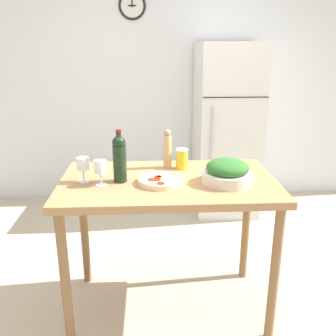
{
  "coord_description": "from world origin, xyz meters",
  "views": [
    {
      "loc": [
        -0.11,
        -2.12,
        1.7
      ],
      "look_at": [
        0.0,
        0.04,
        0.98
      ],
      "focal_mm": 40.0,
      "sensor_mm": 36.0,
      "label": 1
    }
  ],
  "objects_px": {
    "wine_glass_far": "(83,165)",
    "salad_bowl": "(227,172)",
    "refrigerator": "(226,130)",
    "pepper_mill": "(167,149)",
    "wine_bottle": "(120,158)",
    "wine_glass_near": "(100,168)",
    "homemade_pizza": "(160,180)",
    "salt_canister": "(182,159)"
  },
  "relations": [
    {
      "from": "pepper_mill",
      "to": "homemade_pizza",
      "type": "relative_size",
      "value": 0.95
    },
    {
      "from": "refrigerator",
      "to": "wine_glass_far",
      "type": "relative_size",
      "value": 11.44
    },
    {
      "from": "refrigerator",
      "to": "wine_bottle",
      "type": "distance_m",
      "value": 1.91
    },
    {
      "from": "refrigerator",
      "to": "wine_glass_near",
      "type": "distance_m",
      "value": 2.01
    },
    {
      "from": "wine_glass_far",
      "to": "salad_bowl",
      "type": "bearing_deg",
      "value": -3.92
    },
    {
      "from": "wine_bottle",
      "to": "wine_glass_far",
      "type": "xyz_separation_m",
      "value": [
        -0.22,
        0.0,
        -0.04
      ]
    },
    {
      "from": "refrigerator",
      "to": "homemade_pizza",
      "type": "relative_size",
      "value": 6.42
    },
    {
      "from": "wine_bottle",
      "to": "pepper_mill",
      "type": "bearing_deg",
      "value": 41.09
    },
    {
      "from": "wine_glass_near",
      "to": "homemade_pizza",
      "type": "bearing_deg",
      "value": 2.39
    },
    {
      "from": "wine_glass_far",
      "to": "pepper_mill",
      "type": "xyz_separation_m",
      "value": [
        0.51,
        0.25,
        0.02
      ]
    },
    {
      "from": "refrigerator",
      "to": "wine_bottle",
      "type": "height_order",
      "value": "refrigerator"
    },
    {
      "from": "wine_glass_near",
      "to": "wine_glass_far",
      "type": "xyz_separation_m",
      "value": [
        -0.11,
        0.06,
        0.0
      ]
    },
    {
      "from": "homemade_pizza",
      "to": "salt_canister",
      "type": "bearing_deg",
      "value": 60.67
    },
    {
      "from": "wine_bottle",
      "to": "wine_glass_near",
      "type": "relative_size",
      "value": 2.09
    },
    {
      "from": "homemade_pizza",
      "to": "pepper_mill",
      "type": "bearing_deg",
      "value": 79.06
    },
    {
      "from": "wine_glass_near",
      "to": "salt_canister",
      "type": "height_order",
      "value": "wine_glass_near"
    },
    {
      "from": "wine_glass_near",
      "to": "pepper_mill",
      "type": "relative_size",
      "value": 0.59
    },
    {
      "from": "homemade_pizza",
      "to": "refrigerator",
      "type": "bearing_deg",
      "value": 66.4
    },
    {
      "from": "wine_glass_near",
      "to": "homemade_pizza",
      "type": "relative_size",
      "value": 0.56
    },
    {
      "from": "salad_bowl",
      "to": "wine_bottle",
      "type": "bearing_deg",
      "value": 174.97
    },
    {
      "from": "wine_glass_far",
      "to": "salad_bowl",
      "type": "height_order",
      "value": "wine_glass_far"
    },
    {
      "from": "wine_glass_far",
      "to": "salt_canister",
      "type": "relative_size",
      "value": 1.14
    },
    {
      "from": "wine_glass_far",
      "to": "salad_bowl",
      "type": "relative_size",
      "value": 0.51
    },
    {
      "from": "salad_bowl",
      "to": "salt_canister",
      "type": "relative_size",
      "value": 2.21
    },
    {
      "from": "wine_bottle",
      "to": "wine_glass_far",
      "type": "bearing_deg",
      "value": 179.33
    },
    {
      "from": "wine_glass_far",
      "to": "pepper_mill",
      "type": "distance_m",
      "value": 0.57
    },
    {
      "from": "refrigerator",
      "to": "salad_bowl",
      "type": "bearing_deg",
      "value": -101.38
    },
    {
      "from": "pepper_mill",
      "to": "salad_bowl",
      "type": "bearing_deg",
      "value": -42.89
    },
    {
      "from": "wine_glass_far",
      "to": "homemade_pizza",
      "type": "bearing_deg",
      "value": -5.72
    },
    {
      "from": "refrigerator",
      "to": "pepper_mill",
      "type": "xyz_separation_m",
      "value": [
        -0.68,
        -1.38,
        0.18
      ]
    },
    {
      "from": "wine_glass_near",
      "to": "wine_glass_far",
      "type": "relative_size",
      "value": 1.0
    },
    {
      "from": "refrigerator",
      "to": "pepper_mill",
      "type": "bearing_deg",
      "value": -116.08
    },
    {
      "from": "refrigerator",
      "to": "homemade_pizza",
      "type": "distance_m",
      "value": 1.83
    },
    {
      "from": "pepper_mill",
      "to": "salt_canister",
      "type": "distance_m",
      "value": 0.11
    },
    {
      "from": "pepper_mill",
      "to": "salad_bowl",
      "type": "distance_m",
      "value": 0.46
    },
    {
      "from": "wine_bottle",
      "to": "homemade_pizza",
      "type": "height_order",
      "value": "wine_bottle"
    },
    {
      "from": "wine_glass_far",
      "to": "salt_canister",
      "type": "xyz_separation_m",
      "value": [
        0.6,
        0.22,
        -0.04
      ]
    },
    {
      "from": "refrigerator",
      "to": "wine_glass_near",
      "type": "bearing_deg",
      "value": -122.44
    },
    {
      "from": "wine_bottle",
      "to": "wine_glass_far",
      "type": "relative_size",
      "value": 2.09
    },
    {
      "from": "wine_glass_near",
      "to": "wine_glass_far",
      "type": "distance_m",
      "value": 0.12
    },
    {
      "from": "wine_bottle",
      "to": "wine_glass_near",
      "type": "xyz_separation_m",
      "value": [
        -0.11,
        -0.06,
        -0.04
      ]
    },
    {
      "from": "salad_bowl",
      "to": "homemade_pizza",
      "type": "height_order",
      "value": "salad_bowl"
    }
  ]
}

